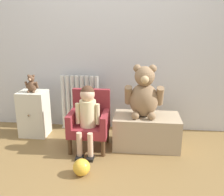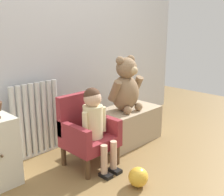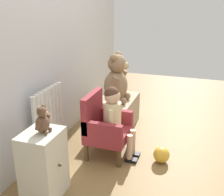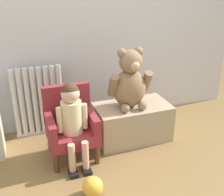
# 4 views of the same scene
# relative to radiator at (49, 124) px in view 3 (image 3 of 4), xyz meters

# --- Properties ---
(ground_plane) EXTENTS (6.00, 6.00, 0.00)m
(ground_plane) POSITION_rel_radiator_xyz_m (0.36, -1.01, -0.35)
(ground_plane) COLOR olive
(back_wall) EXTENTS (3.80, 0.05, 2.40)m
(back_wall) POSITION_rel_radiator_xyz_m (0.36, 0.12, 0.85)
(back_wall) COLOR silver
(back_wall) RESTS_ON ground_plane
(radiator) EXTENTS (0.50, 0.05, 0.70)m
(radiator) POSITION_rel_radiator_xyz_m (0.00, 0.00, 0.00)
(radiator) COLOR silver
(radiator) RESTS_ON ground_plane
(small_dresser) EXTENTS (0.32, 0.29, 0.55)m
(small_dresser) POSITION_rel_radiator_xyz_m (-0.51, -0.25, -0.07)
(small_dresser) COLOR beige
(small_dresser) RESTS_ON ground_plane
(child_armchair) EXTENTS (0.41, 0.39, 0.62)m
(child_armchair) POSITION_rel_radiator_xyz_m (0.21, -0.47, -0.04)
(child_armchair) COLOR maroon
(child_armchair) RESTS_ON ground_plane
(child_figure) EXTENTS (0.25, 0.35, 0.71)m
(child_figure) POSITION_rel_radiator_xyz_m (0.21, -0.58, 0.11)
(child_figure) COLOR beige
(child_figure) RESTS_ON ground_plane
(low_bench) EXTENTS (0.71, 0.40, 0.35)m
(low_bench) POSITION_rel_radiator_xyz_m (0.83, -0.40, -0.17)
(low_bench) COLOR tan
(low_bench) RESTS_ON ground_plane
(large_teddy_bear) EXTENTS (0.41, 0.28, 0.56)m
(large_teddy_bear) POSITION_rel_radiator_xyz_m (0.79, -0.41, 0.25)
(large_teddy_bear) COLOR #8A6C4D
(large_teddy_bear) RESTS_ON low_bench
(small_teddy_bear) EXTENTS (0.15, 0.11, 0.21)m
(small_teddy_bear) POSITION_rel_radiator_xyz_m (-0.50, -0.26, 0.29)
(small_teddy_bear) COLOR brown
(small_teddy_bear) RESTS_ON small_dresser
(toy_ball) EXTENTS (0.15, 0.15, 0.15)m
(toy_ball) POSITION_rel_radiator_xyz_m (0.24, -1.04, -0.27)
(toy_ball) COLOR gold
(toy_ball) RESTS_ON ground_plane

